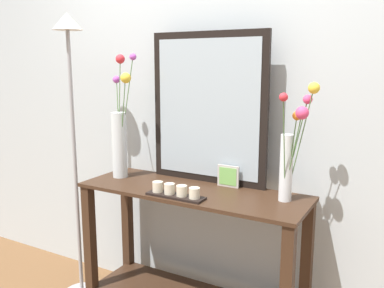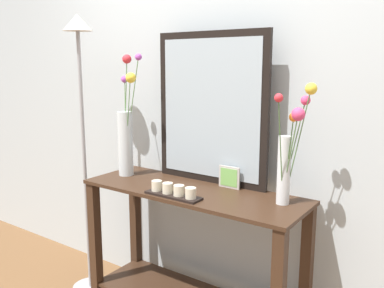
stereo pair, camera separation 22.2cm
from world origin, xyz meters
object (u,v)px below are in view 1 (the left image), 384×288
console_table (192,248)px  candle_tray (176,192)px  picture_frame_small (228,176)px  floor_lamp (72,112)px  tall_vase_left (120,134)px  mirror_leaning (208,109)px  vase_right (291,149)px

console_table → candle_tray: (-0.01, -0.15, 0.37)m
picture_frame_small → floor_lamp: bearing=-168.8°
picture_frame_small → floor_lamp: size_ratio=0.07×
console_table → tall_vase_left: bearing=177.7°
console_table → floor_lamp: size_ratio=0.70×
mirror_leaning → vase_right: mirror_leaning is taller
candle_tray → mirror_leaning: bearing=88.1°
vase_right → picture_frame_small: (-0.37, 0.09, -0.21)m
tall_vase_left → floor_lamp: size_ratio=0.40×
vase_right → floor_lamp: (-1.35, -0.10, 0.11)m
candle_tray → picture_frame_small: bearing=61.9°
floor_lamp → picture_frame_small: bearing=11.2°
candle_tray → floor_lamp: bearing=172.4°
vase_right → picture_frame_small: 0.44m
mirror_leaning → floor_lamp: size_ratio=0.47×
tall_vase_left → candle_tray: (0.50, -0.18, -0.23)m
console_table → mirror_leaning: size_ratio=1.49×
floor_lamp → mirror_leaning: bearing=15.8°
console_table → vase_right: 0.81m
tall_vase_left → candle_tray: tall_vase_left is taller
tall_vase_left → vase_right: bearing=2.0°
console_table → vase_right: size_ratio=2.14×
picture_frame_small → floor_lamp: floor_lamp is taller
mirror_leaning → tall_vase_left: size_ratio=1.16×
console_table → floor_lamp: (-0.82, -0.05, 0.73)m
candle_tray → picture_frame_small: 0.34m
tall_vase_left → floor_lamp: 0.34m
picture_frame_small → floor_lamp: 1.04m
mirror_leaning → picture_frame_small: bearing=-15.2°
tall_vase_left → picture_frame_small: (0.66, 0.13, -0.20)m
mirror_leaning → tall_vase_left: mirror_leaning is taller
console_table → mirror_leaning: mirror_leaning is taller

